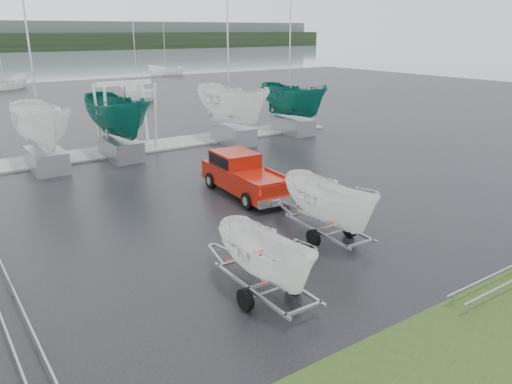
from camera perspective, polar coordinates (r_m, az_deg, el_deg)
name	(u,v)px	position (r m, az deg, el deg)	size (l,w,h in m)	color
ground_plane	(239,212)	(20.12, -1.96, -2.30)	(120.00, 120.00, 0.00)	black
grass_verge	(498,348)	(13.28, 25.90, -15.76)	(40.00, 40.00, 0.00)	black
dock	(123,150)	(31.40, -14.99, 4.66)	(30.00, 3.00, 0.12)	gray
pickup_truck	(242,173)	(22.20, -1.61, 2.17)	(2.23, 5.41, 1.76)	maroon
trailer_hitched	(331,165)	(16.84, 8.62, 3.05)	(1.82, 3.67, 4.96)	gray
trailer_parked	(267,217)	(12.94, 1.22, -2.82)	(1.79, 3.61, 4.37)	gray
boat_hoist	(126,106)	(31.06, -14.67, 9.48)	(3.30, 2.18, 4.12)	silver
keelboat_0	(38,95)	(27.59, -23.68, 10.15)	(2.46, 3.20, 10.63)	gray
keelboat_1	(116,86)	(28.83, -15.76, 11.62)	(2.57, 3.20, 7.94)	gray
keelboat_2	(233,76)	(31.85, -2.70, 13.09)	(2.67, 3.20, 10.84)	gray
keelboat_3	(294,78)	(35.11, 4.34, 12.91)	(2.44, 3.20, 10.61)	gray
mast_rack_1	(23,340)	(12.81, -25.04, -15.11)	(0.56, 6.50, 0.06)	gray
moored_boat_1	(5,89)	(69.87, -26.80, 10.43)	(3.70, 3.67, 11.58)	white
moored_boat_2	(138,99)	(55.06, -13.31, 10.30)	(2.53, 2.59, 11.05)	white
moored_boat_3	(166,75)	(84.68, -10.26, 13.05)	(3.42, 3.43, 11.20)	white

